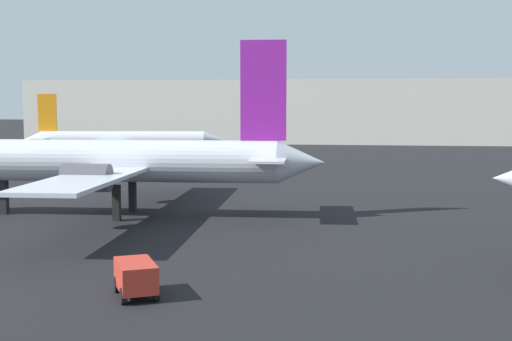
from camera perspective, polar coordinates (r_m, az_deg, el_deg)
The scene contains 4 objects.
airplane_on_taxiway at distance 43.94m, azimuth -11.88°, elevation 0.82°, with size 27.63×27.17×11.03m.
airplane_far_left at distance 84.38m, azimuth -11.33°, elevation 2.53°, with size 24.80×18.27×8.39m.
baggage_cart at distance 25.76m, azimuth -10.08°, elevation -8.76°, with size 2.26×2.73×1.30m.
terminal_building at distance 133.07m, azimuth 0.96°, elevation 5.01°, with size 89.40×23.77×11.58m, color beige.
Camera 1 is at (-0.91, -6.24, 7.09)m, focal length 47.56 mm.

